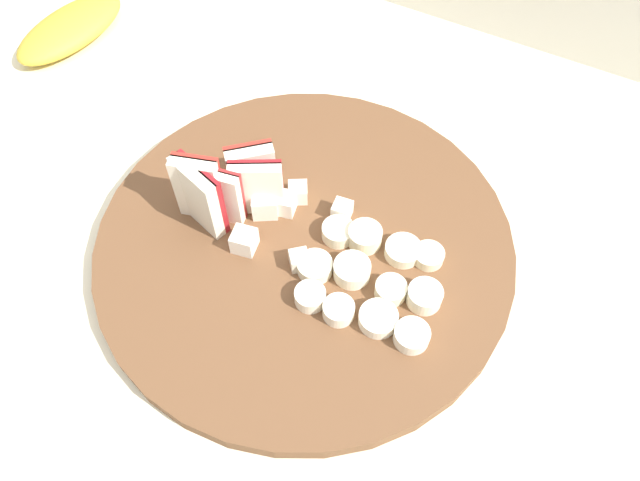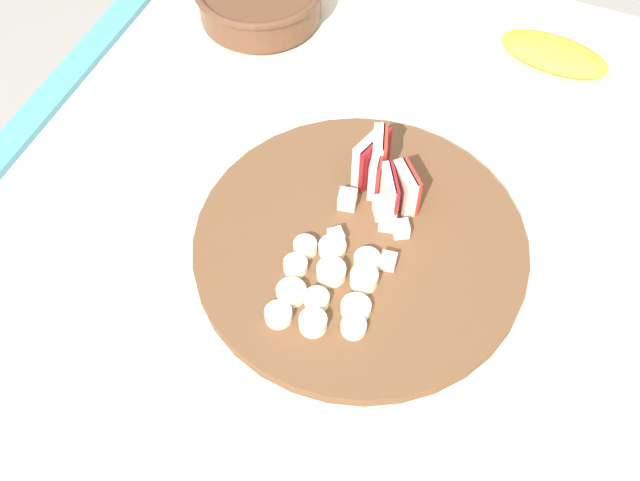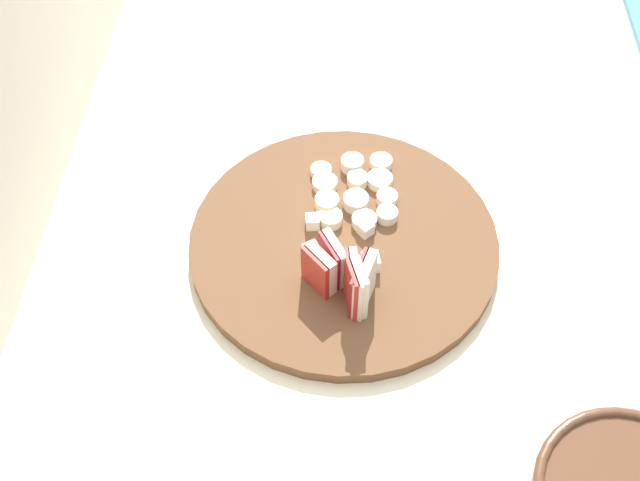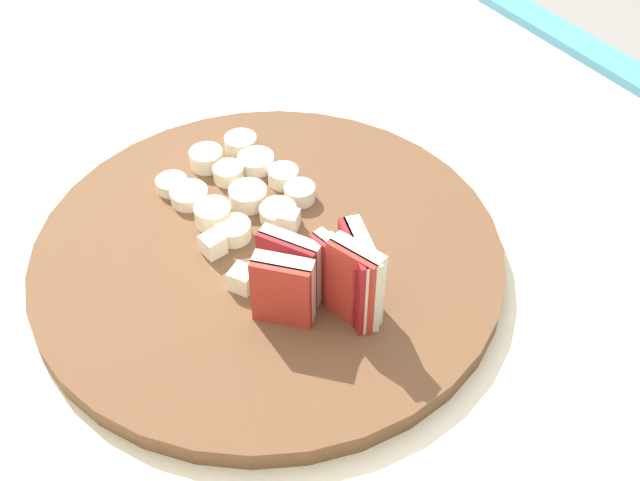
% 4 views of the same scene
% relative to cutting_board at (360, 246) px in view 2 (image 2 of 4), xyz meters
% --- Properties ---
extents(tiled_countertop, '(1.17, 0.78, 0.92)m').
position_rel_cutting_board_xyz_m(tiled_countertop, '(0.10, -0.05, -0.46)').
color(tiled_countertop, beige).
rests_on(tiled_countertop, ground).
extents(cutting_board, '(0.35, 0.35, 0.02)m').
position_rel_cutting_board_xyz_m(cutting_board, '(0.00, 0.00, 0.00)').
color(cutting_board, brown).
rests_on(cutting_board, tiled_countertop).
extents(apple_wedge_fan, '(0.08, 0.08, 0.06)m').
position_rel_cutting_board_xyz_m(apple_wedge_fan, '(-0.07, -0.01, 0.04)').
color(apple_wedge_fan, maroon).
rests_on(apple_wedge_fan, cutting_board).
extents(apple_dice_pile, '(0.08, 0.09, 0.02)m').
position_rel_cutting_board_xyz_m(apple_dice_pile, '(-0.03, 0.01, 0.02)').
color(apple_dice_pile, white).
rests_on(apple_dice_pile, cutting_board).
extents(banana_slice_rows, '(0.12, 0.10, 0.02)m').
position_rel_cutting_board_xyz_m(banana_slice_rows, '(0.07, -0.01, 0.01)').
color(banana_slice_rows, white).
rests_on(banana_slice_rows, cutting_board).
extents(banana_peel, '(0.08, 0.14, 0.03)m').
position_rel_cutting_board_xyz_m(banana_peel, '(-0.36, 0.12, 0.01)').
color(banana_peel, gold).
rests_on(banana_peel, tiled_countertop).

